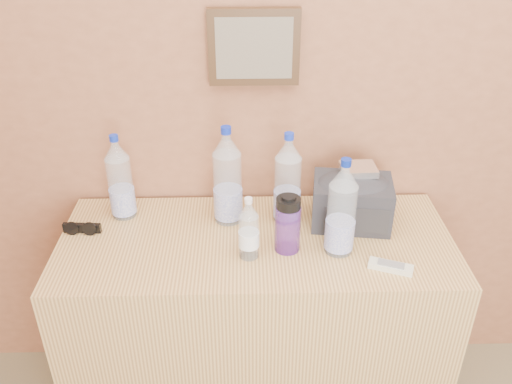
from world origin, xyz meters
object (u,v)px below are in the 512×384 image
(pet_large_b, at_px, (227,180))
(toiletry_bag, at_px, (352,200))
(sunglasses, at_px, (82,228))
(ac_remote, at_px, (391,267))
(pet_large_a, at_px, (120,181))
(pet_small, at_px, (249,231))
(foil_packet, at_px, (358,169))
(dresser, at_px, (256,329))
(pet_large_d, at_px, (341,212))
(pet_large_c, at_px, (288,183))
(nalgene_bottle, at_px, (288,223))

(pet_large_b, xyz_separation_m, toiletry_bag, (0.43, -0.03, -0.07))
(sunglasses, relative_size, ac_remote, 0.95)
(pet_large_a, xyz_separation_m, pet_small, (0.44, -0.25, -0.04))
(sunglasses, bearing_deg, foil_packet, 8.21)
(pet_small, bearing_deg, dresser, 74.56)
(pet_large_b, height_order, toiletry_bag, pet_large_b)
(ac_remote, height_order, toiletry_bag, toiletry_bag)
(ac_remote, xyz_separation_m, foil_packet, (-0.06, 0.30, 0.18))
(pet_large_d, xyz_separation_m, ac_remote, (0.15, -0.10, -0.14))
(pet_large_a, height_order, pet_large_b, pet_large_b)
(pet_large_c, relative_size, sunglasses, 2.57)
(dresser, height_order, nalgene_bottle, nalgene_bottle)
(nalgene_bottle, height_order, foil_packet, foil_packet)
(dresser, height_order, pet_small, pet_small)
(dresser, xyz_separation_m, pet_large_d, (0.27, -0.07, 0.56))
(pet_small, relative_size, nalgene_bottle, 1.08)
(pet_large_b, xyz_separation_m, nalgene_bottle, (0.19, -0.18, -0.06))
(foil_packet, bearing_deg, pet_large_c, -178.65)
(dresser, height_order, foil_packet, foil_packet)
(pet_small, bearing_deg, sunglasses, 165.44)
(pet_large_a, relative_size, foil_packet, 2.65)
(pet_large_a, relative_size, pet_large_c, 0.94)
(sunglasses, height_order, ac_remote, sunglasses)
(pet_large_a, bearing_deg, nalgene_bottle, -21.10)
(pet_large_a, bearing_deg, pet_small, -29.83)
(pet_large_b, bearing_deg, pet_small, -72.24)
(pet_large_c, distance_m, ac_remote, 0.44)
(pet_large_d, distance_m, pet_small, 0.30)
(pet_large_a, bearing_deg, dresser, -19.18)
(pet_large_c, relative_size, ac_remote, 2.45)
(toiletry_bag, bearing_deg, dresser, -155.65)
(ac_remote, bearing_deg, pet_large_b, 171.04)
(pet_large_a, bearing_deg, toiletry_bag, -4.64)
(toiletry_bag, bearing_deg, pet_large_d, -104.09)
(foil_packet, bearing_deg, sunglasses, -175.71)
(pet_large_a, distance_m, nalgene_bottle, 0.61)
(nalgene_bottle, relative_size, foil_packet, 1.71)
(pet_small, height_order, nalgene_bottle, pet_small)
(nalgene_bottle, bearing_deg, pet_large_b, 137.02)
(pet_small, bearing_deg, nalgene_bottle, 15.66)
(pet_small, xyz_separation_m, ac_remote, (0.44, -0.08, -0.09))
(pet_large_b, relative_size, sunglasses, 2.75)
(pet_small, relative_size, foil_packet, 1.84)
(pet_large_d, relative_size, pet_small, 1.54)
(ac_remote, bearing_deg, sunglasses, -171.51)
(pet_large_a, relative_size, pet_large_d, 0.94)
(pet_small, bearing_deg, foil_packet, 30.10)
(nalgene_bottle, bearing_deg, pet_large_c, 86.41)
(pet_large_c, bearing_deg, toiletry_bag, -5.97)
(pet_large_b, bearing_deg, toiletry_bag, -3.55)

